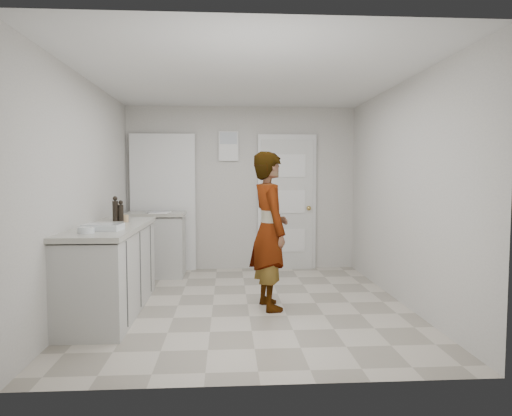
{
  "coord_description": "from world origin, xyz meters",
  "views": [
    {
      "loc": [
        -0.22,
        -5.04,
        1.44
      ],
      "look_at": [
        0.12,
        0.4,
        1.06
      ],
      "focal_mm": 32.0,
      "sensor_mm": 36.0,
      "label": 1
    }
  ],
  "objects": [
    {
      "name": "oil_cruet_b",
      "position": [
        -1.51,
        0.27,
        1.06
      ],
      "size": [
        0.06,
        0.06,
        0.29
      ],
      "color": "black",
      "rests_on": "main_counter"
    },
    {
      "name": "room_shell",
      "position": [
        -0.17,
        1.95,
        1.02
      ],
      "size": [
        4.0,
        4.0,
        4.0
      ],
      "color": "#B4B1AA",
      "rests_on": "ground"
    },
    {
      "name": "baking_dish",
      "position": [
        -1.41,
        -0.62,
        0.95
      ],
      "size": [
        0.37,
        0.28,
        0.06
      ],
      "rotation": [
        0.0,
        0.0,
        -0.11
      ],
      "color": "silver",
      "rests_on": "main_counter"
    },
    {
      "name": "main_counter",
      "position": [
        -1.45,
        -0.2,
        0.43
      ],
      "size": [
        0.64,
        1.96,
        0.93
      ],
      "color": "beige",
      "rests_on": "ground"
    },
    {
      "name": "spice_jar",
      "position": [
        -1.36,
        0.16,
        0.97
      ],
      "size": [
        0.05,
        0.05,
        0.08
      ],
      "primitive_type": "cylinder",
      "color": "tan",
      "rests_on": "main_counter"
    },
    {
      "name": "egg_bowl",
      "position": [
        -1.5,
        -0.85,
        0.95
      ],
      "size": [
        0.15,
        0.15,
        0.06
      ],
      "color": "silver",
      "rests_on": "main_counter"
    },
    {
      "name": "oil_cruet_a",
      "position": [
        -1.45,
        0.28,
        1.04
      ],
      "size": [
        0.06,
        0.06,
        0.24
      ],
      "color": "black",
      "rests_on": "main_counter"
    },
    {
      "name": "person",
      "position": [
        0.23,
        -0.14,
        0.85
      ],
      "size": [
        0.53,
        0.7,
        1.71
      ],
      "primitive_type": "imported",
      "rotation": [
        0.0,
        0.0,
        1.78
      ],
      "color": "silver",
      "rests_on": "ground"
    },
    {
      "name": "cake_mix_box",
      "position": [
        -1.54,
        0.49,
        1.02
      ],
      "size": [
        0.12,
        0.08,
        0.18
      ],
      "primitive_type": "cube",
      "rotation": [
        0.0,
        0.0,
        0.29
      ],
      "color": "#9E764F",
      "rests_on": "main_counter"
    },
    {
      "name": "ground",
      "position": [
        0.0,
        0.0,
        0.0
      ],
      "size": [
        4.0,
        4.0,
        0.0
      ],
      "primitive_type": "plane",
      "color": "gray",
      "rests_on": "ground"
    },
    {
      "name": "papers",
      "position": [
        -1.17,
        1.42,
        0.93
      ],
      "size": [
        0.28,
        0.34,
        0.01
      ],
      "primitive_type": "cube",
      "rotation": [
        0.0,
        0.0,
        -0.14
      ],
      "color": "white",
      "rests_on": "side_counter"
    },
    {
      "name": "side_counter",
      "position": [
        -1.25,
        1.55,
        0.43
      ],
      "size": [
        0.84,
        0.61,
        0.93
      ],
      "color": "beige",
      "rests_on": "ground"
    }
  ]
}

